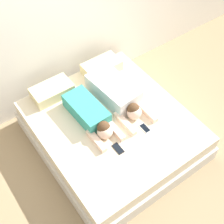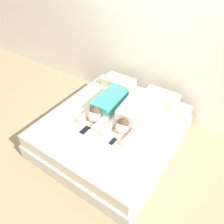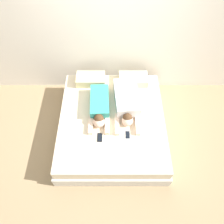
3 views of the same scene
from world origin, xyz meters
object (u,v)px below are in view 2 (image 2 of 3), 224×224
Objects in this scene: bed at (112,131)px; pillow_head_left at (119,83)px; cell_phone_right at (113,141)px; cell_phone_left at (85,130)px; person_left at (106,105)px; pillow_head_right at (161,98)px; person_right at (135,112)px.

pillow_head_left reaches higher than bed.
bed is 0.47m from cell_phone_right.
cell_phone_right is at bearing -60.55° from pillow_head_left.
cell_phone_left and cell_phone_right have the same top height.
pillow_head_left is at bearing 99.72° from cell_phone_left.
person_left is (-0.20, 0.14, 0.32)m from bed.
pillow_head_left is 1.17m from cell_phone_left.
pillow_head_left and pillow_head_right have the same top height.
bed is 0.91m from pillow_head_left.
cell_phone_right is at bearing -97.36° from pillow_head_right.
person_right is 0.75m from cell_phone_left.
bed is 2.22× the size of person_left.
pillow_head_left is 3.34× the size of cell_phone_left.
pillow_head_right is (0.77, 0.00, 0.00)m from pillow_head_left.
person_left is (0.18, -0.64, 0.02)m from pillow_head_left.
pillow_head_left is 0.77m from pillow_head_right.
person_right is at bearing 43.60° from bed.
person_right is at bearing 89.99° from cell_phone_right.
pillow_head_right is 0.87m from person_left.
cell_phone_right is (0.44, -0.47, -0.09)m from person_left.
bed is 0.47m from person_right.
person_right is at bearing 54.71° from cell_phone_left.
person_left is at bearing 91.87° from cell_phone_left.
cell_phone_left is at bearing -125.29° from person_right.
pillow_head_right reaches higher than cell_phone_left.
person_right is 6.56× the size of cell_phone_right.
cell_phone_right is at bearing -90.01° from person_right.
pillow_head_right is at bearing 47.28° from person_left.
pillow_head_left is at bearing 116.37° from bed.
person_left is at bearing -132.72° from pillow_head_right.
pillow_head_left is 3.34× the size of cell_phone_right.
pillow_head_right is 1.12m from cell_phone_right.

